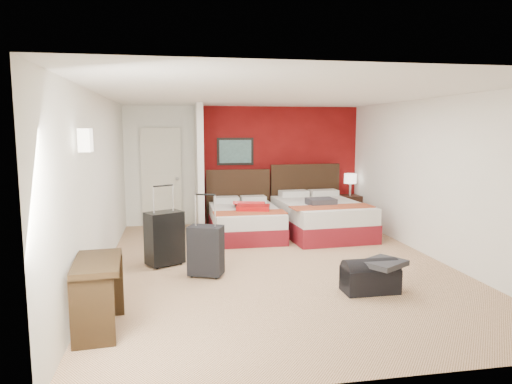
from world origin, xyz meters
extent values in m
plane|color=#D6AD84|center=(0.00, 0.00, 0.00)|extent=(6.50, 6.50, 0.00)
cube|color=white|center=(0.00, 3.25, 1.25)|extent=(5.00, 0.04, 2.50)
cube|color=white|center=(-2.50, 0.00, 1.25)|extent=(0.04, 6.50, 2.50)
cube|color=black|center=(-0.20, 3.19, 1.55)|extent=(0.78, 0.03, 0.58)
cube|color=white|center=(-2.38, -1.50, 1.90)|extent=(0.12, 0.20, 0.24)
cube|color=maroon|center=(0.75, 3.23, 1.25)|extent=(3.50, 0.04, 2.50)
cube|color=silver|center=(-1.00, 2.61, 1.25)|extent=(0.12, 1.20, 2.50)
cube|color=silver|center=(-1.75, 3.20, 1.02)|extent=(0.82, 0.06, 2.05)
cube|color=white|center=(-0.18, 1.94, 0.27)|extent=(1.26, 1.80, 0.54)
cube|color=silver|center=(1.28, 1.87, 0.31)|extent=(1.61, 2.19, 0.63)
cube|color=#AF0F10|center=(-0.08, 1.84, 0.59)|extent=(0.77, 0.93, 0.10)
cube|color=#3D3C41|center=(1.18, 1.57, 0.69)|extent=(0.53, 0.43, 0.12)
cube|color=black|center=(2.28, 2.91, 0.29)|extent=(0.44, 0.44, 0.59)
cylinder|color=white|center=(2.28, 2.91, 0.82)|extent=(0.32, 0.32, 0.48)
cube|color=black|center=(-1.65, 0.29, 0.39)|extent=(0.61, 0.53, 0.78)
cube|color=black|center=(-1.08, -0.35, 0.34)|extent=(0.53, 0.43, 0.68)
cube|color=black|center=(-1.76, 0.42, 0.22)|extent=(0.38, 0.32, 0.45)
cube|color=black|center=(0.89, -1.32, 0.17)|extent=(0.68, 0.37, 0.34)
cube|color=#313136|center=(1.04, -1.37, 0.38)|extent=(0.64, 0.61, 0.07)
cube|color=black|center=(-2.25, -1.91, 0.37)|extent=(0.51, 0.91, 0.73)
camera|label=1|loc=(-1.48, -6.51, 2.01)|focal=32.28mm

